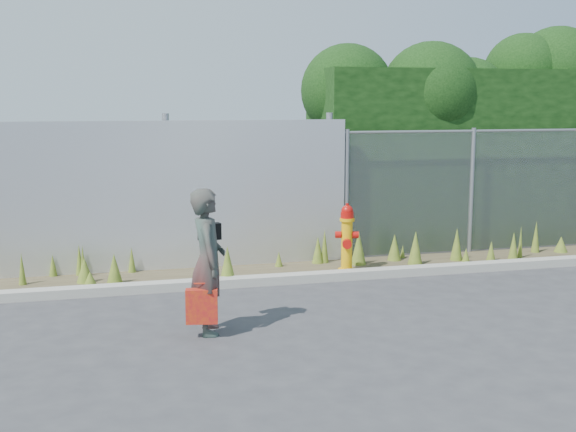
# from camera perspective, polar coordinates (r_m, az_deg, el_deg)

# --- Properties ---
(ground) EXTENTS (80.00, 80.00, 0.00)m
(ground) POSITION_cam_1_polar(r_m,az_deg,el_deg) (8.37, 4.42, -8.18)
(ground) COLOR #363639
(ground) RESTS_ON ground
(curb) EXTENTS (16.00, 0.22, 0.12)m
(curb) POSITION_cam_1_polar(r_m,az_deg,el_deg) (10.01, 1.10, -4.90)
(curb) COLOR #9E9B8F
(curb) RESTS_ON ground
(weed_strip) EXTENTS (16.00, 1.20, 0.53)m
(weed_strip) POSITION_cam_1_polar(r_m,az_deg,el_deg) (10.58, -0.35, -3.68)
(weed_strip) COLOR #4A3F2A
(weed_strip) RESTS_ON ground
(corrugated_fence) EXTENTS (8.50, 0.21, 2.30)m
(corrugated_fence) POSITION_cam_1_polar(r_m,az_deg,el_deg) (10.68, -17.74, 1.25)
(corrugated_fence) COLOR silver
(corrugated_fence) RESTS_ON ground
(chainlink_fence) EXTENTS (6.50, 0.07, 2.05)m
(chainlink_fence) POSITION_cam_1_polar(r_m,az_deg,el_deg) (12.67, 18.46, 2.06)
(chainlink_fence) COLOR gray
(chainlink_fence) RESTS_ON ground
(hedge) EXTENTS (7.53, 2.01, 3.80)m
(hedge) POSITION_cam_1_polar(r_m,az_deg,el_deg) (13.59, 17.26, 6.96)
(hedge) COLOR black
(hedge) RESTS_ON ground
(fire_hydrant) EXTENTS (0.34, 0.31, 1.02)m
(fire_hydrant) POSITION_cam_1_polar(r_m,az_deg,el_deg) (10.50, 4.68, -1.83)
(fire_hydrant) COLOR #EEAD0C
(fire_hydrant) RESTS_ON ground
(woman) EXTENTS (0.41, 0.60, 1.57)m
(woman) POSITION_cam_1_polar(r_m,az_deg,el_deg) (7.76, -6.35, -3.58)
(woman) COLOR #0E5E50
(woman) RESTS_ON ground
(red_tote_bag) EXTENTS (0.33, 0.12, 0.44)m
(red_tote_bag) POSITION_cam_1_polar(r_m,az_deg,el_deg) (7.68, -6.83, -7.08)
(red_tote_bag) COLOR #A4091E
(black_shoulder_bag) EXTENTS (0.24, 0.10, 0.18)m
(black_shoulder_bag) POSITION_cam_1_polar(r_m,az_deg,el_deg) (7.93, -6.22, -1.24)
(black_shoulder_bag) COLOR black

